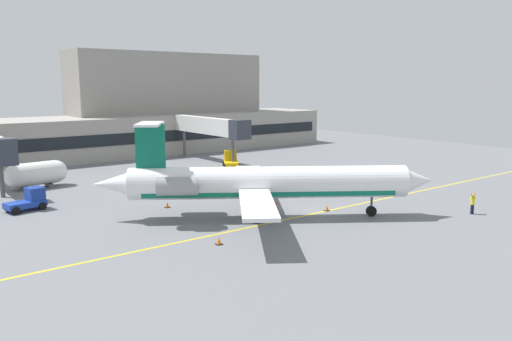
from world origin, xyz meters
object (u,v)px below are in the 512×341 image
(regional_jet, at_px, (263,183))
(baggage_tug, at_px, (153,182))
(pushback_tractor, at_px, (29,200))
(fuel_tank, at_px, (36,174))
(belt_loader, at_px, (231,159))
(marshaller, at_px, (473,203))

(regional_jet, distance_m, baggage_tug, 16.33)
(pushback_tractor, height_order, fuel_tank, fuel_tank)
(belt_loader, distance_m, marshaller, 34.88)
(regional_jet, distance_m, pushback_tractor, 21.72)
(belt_loader, distance_m, fuel_tank, 25.65)
(belt_loader, relative_size, marshaller, 2.25)
(baggage_tug, distance_m, fuel_tank, 13.40)
(belt_loader, relative_size, fuel_tank, 0.63)
(marshaller, bearing_deg, pushback_tractor, 140.47)
(regional_jet, relative_size, baggage_tug, 6.30)
(pushback_tractor, relative_size, belt_loader, 0.84)
(pushback_tractor, relative_size, marshaller, 1.89)
(fuel_tank, bearing_deg, belt_loader, -1.87)
(belt_loader, bearing_deg, pushback_tractor, -162.19)
(belt_loader, height_order, fuel_tank, fuel_tank)
(pushback_tractor, bearing_deg, regional_jet, -44.77)
(baggage_tug, relative_size, fuel_tank, 0.59)
(fuel_tank, bearing_deg, pushback_tractor, -107.72)
(regional_jet, distance_m, marshaller, 18.83)
(baggage_tug, height_order, pushback_tractor, baggage_tug)
(belt_loader, bearing_deg, marshaller, -86.57)
(pushback_tractor, bearing_deg, baggage_tug, 3.46)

